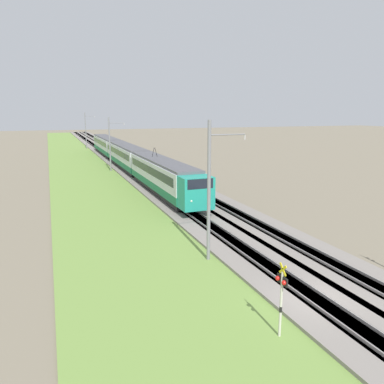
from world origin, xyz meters
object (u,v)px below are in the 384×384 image
object	(u,v)px
catenary_mast_far	(86,130)
catenary_mast_near	(210,191)
catenary_mast_mid	(110,144)
crossing_signal_near	(281,294)
passenger_train	(126,155)

from	to	relation	value
catenary_mast_far	catenary_mast_near	bearing A→B (deg)	-180.00
catenary_mast_mid	catenary_mast_far	world-z (taller)	catenary_mast_far
crossing_signal_near	catenary_mast_mid	world-z (taller)	catenary_mast_mid
passenger_train	catenary_mast_far	world-z (taller)	catenary_mast_far
crossing_signal_near	catenary_mast_mid	distance (m)	48.45
passenger_train	catenary_mast_mid	xyz separation A→B (m)	(-1.58, 2.71, 1.99)
catenary_mast_mid	catenary_mast_far	xyz separation A→B (m)	(39.58, 0.00, 0.35)
passenger_train	catenary_mast_far	xyz separation A→B (m)	(38.01, 2.72, 2.34)
passenger_train	catenary_mast_near	distance (m)	41.30
passenger_train	catenary_mast_near	bearing A→B (deg)	-3.78
crossing_signal_near	catenary_mast_far	xyz separation A→B (m)	(87.97, -0.59, 2.74)
catenary_mast_near	catenary_mast_far	bearing A→B (deg)	0.00
crossing_signal_near	catenary_mast_mid	bearing A→B (deg)	-90.71
crossing_signal_near	catenary_mast_near	bearing A→B (deg)	-93.86
passenger_train	crossing_signal_near	bearing A→B (deg)	-3.79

